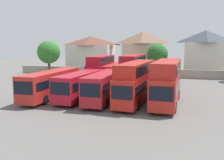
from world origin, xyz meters
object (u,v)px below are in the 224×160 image
object	(u,v)px
house_terrace_right	(205,52)
tree_behind_wall	(49,52)
bus_5	(167,80)
house_terrace_left	(91,54)
bus_4	(136,80)
tree_right_of_lot	(157,55)
bus_1	(51,83)
house_terrace_centre	(143,52)
bus_6	(101,68)
bus_3	(105,85)
bus_7	(117,73)
bus_8	(133,68)
bus_9	(157,74)
bus_2	(81,84)

from	to	relation	value
house_terrace_right	tree_behind_wall	size ratio (longest dim) A/B	1.31
tree_behind_wall	bus_5	bearing A→B (deg)	-37.63
bus_5	house_terrace_left	size ratio (longest dim) A/B	0.96
bus_4	tree_right_of_lot	size ratio (longest dim) A/B	1.69
bus_1	house_terrace_centre	size ratio (longest dim) A/B	1.22
bus_1	tree_behind_wall	size ratio (longest dim) A/B	1.57
tree_behind_wall	house_terrace_centre	bearing A→B (deg)	29.70
bus_1	bus_6	distance (m)	14.13
bus_1	bus_5	xyz separation A→B (m)	(14.50, 0.17, 0.85)
house_terrace_centre	tree_right_of_lot	xyz separation A→B (m)	(3.95, -5.39, -0.36)
bus_5	tree_behind_wall	world-z (taller)	tree_behind_wall
bus_3	tree_right_of_lot	xyz separation A→B (m)	(3.87, 26.18, 2.72)
bus_5	bus_7	bearing A→B (deg)	-142.69
bus_6	bus_8	bearing A→B (deg)	83.83
bus_4	bus_9	size ratio (longest dim) A/B	1.11
house_terrace_left	tree_right_of_lot	bearing A→B (deg)	-17.97
bus_9	tree_right_of_lot	distance (m)	13.14
bus_6	tree_right_of_lot	bearing A→B (deg)	142.58
house_terrace_centre	house_terrace_right	distance (m)	14.15
tree_behind_wall	bus_4	bearing A→B (deg)	-41.45
bus_2	house_terrace_left	world-z (taller)	house_terrace_left
bus_1	tree_behind_wall	distance (m)	24.00
bus_3	bus_9	xyz separation A→B (m)	(5.11, 13.37, 0.02)
bus_8	bus_5	bearing A→B (deg)	26.06
bus_3	bus_6	size ratio (longest dim) A/B	1.00
bus_1	house_terrace_left	world-z (taller)	house_terrace_left
bus_8	house_terrace_centre	size ratio (longest dim) A/B	1.20
house_terrace_left	house_terrace_centre	world-z (taller)	house_terrace_centre
bus_2	bus_9	world-z (taller)	bus_9
tree_behind_wall	bus_8	bearing A→B (deg)	-19.50
bus_9	tree_right_of_lot	bearing A→B (deg)	-178.58
bus_6	house_terrace_left	distance (m)	19.75
bus_3	bus_5	xyz separation A→B (m)	(7.30, 0.28, 0.85)
bus_8	tree_right_of_lot	size ratio (longest dim) A/B	1.70
bus_4	bus_9	bearing A→B (deg)	177.60
house_terrace_left	tree_behind_wall	distance (m)	12.52
bus_6	tree_right_of_lot	xyz separation A→B (m)	(8.82, 12.14, 1.96)
bus_9	house_terrace_right	xyz separation A→B (m)	(8.95, 18.78, 3.12)
house_terrace_centre	tree_behind_wall	world-z (taller)	house_terrace_centre
bus_4	bus_8	bearing A→B (deg)	-164.43
bus_9	bus_5	bearing A→B (deg)	5.38
bus_3	bus_6	xyz separation A→B (m)	(-4.95, 14.04, 0.76)
bus_4	bus_9	distance (m)	13.02
bus_1	tree_right_of_lot	world-z (taller)	tree_right_of_lot
tree_right_of_lot	bus_7	bearing A→B (deg)	-114.71
bus_9	house_terrace_right	bearing A→B (deg)	150.41
tree_behind_wall	bus_2	bearing A→B (deg)	-52.08
bus_4	bus_5	bearing A→B (deg)	90.88
bus_6	house_terrace_left	size ratio (longest dim) A/B	0.95
bus_1	bus_6	bearing A→B (deg)	170.86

